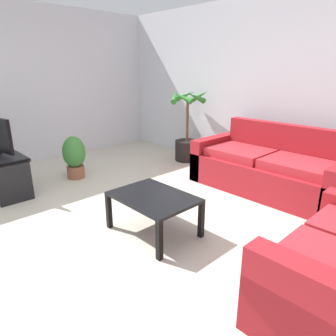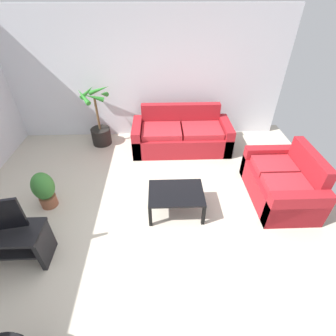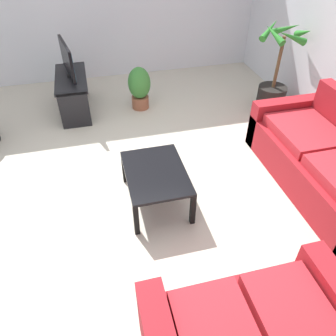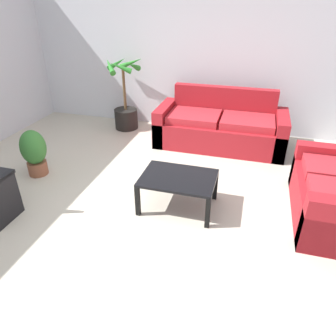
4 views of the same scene
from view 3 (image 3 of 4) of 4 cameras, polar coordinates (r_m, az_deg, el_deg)
The scene contains 7 objects.
ground_plane at distance 3.92m, azimuth -8.90°, elevation -1.64°, with size 6.60×6.60×0.00m, color beige.
couch_main at distance 4.00m, azimuth 26.51°, elevation 0.47°, with size 2.08×0.90×0.90m.
tv_stand at distance 5.26m, azimuth -16.35°, elevation 13.19°, with size 1.10×0.45×0.55m.
tv at distance 5.09m, azimuth -17.28°, elevation 17.76°, with size 0.80×0.18×0.49m.
coffee_table at distance 3.36m, azimuth -2.17°, elevation -1.32°, with size 0.85×0.62×0.41m.
potted_palm at distance 5.31m, azimuth 18.12°, elevation 13.92°, with size 0.68×0.71×1.31m.
potted_plant_small at distance 5.14m, azimuth -5.03°, elevation 14.03°, with size 0.34×0.34×0.66m.
Camera 3 is at (2.98, -0.13, 2.54)m, focal length 34.74 mm.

